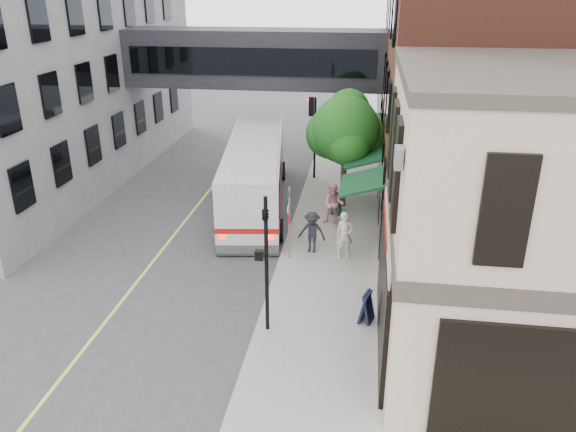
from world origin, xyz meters
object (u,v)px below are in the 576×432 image
(pedestrian_c, at_px, (312,232))
(sandwich_board, at_px, (367,307))
(pedestrian_b, at_px, (333,204))
(pedestrian_a, at_px, (344,235))
(newspaper_box, at_px, (336,206))
(bus, at_px, (255,171))

(pedestrian_c, bearing_deg, sandwich_board, -57.81)
(pedestrian_b, height_order, sandwich_board, pedestrian_b)
(pedestrian_a, bearing_deg, sandwich_board, -92.69)
(pedestrian_b, xyz_separation_m, sandwich_board, (1.60, -7.77, -0.44))
(newspaper_box, relative_size, sandwich_board, 0.80)
(sandwich_board, bearing_deg, pedestrian_b, 119.92)
(newspaper_box, bearing_deg, pedestrian_c, -85.16)
(pedestrian_a, bearing_deg, newspaper_box, 83.12)
(pedestrian_a, relative_size, pedestrian_c, 1.09)
(bus, relative_size, pedestrian_a, 6.30)
(bus, height_order, pedestrian_b, bus)
(bus, height_order, sandwich_board, bus)
(pedestrian_a, relative_size, newspaper_box, 2.27)
(pedestrian_b, distance_m, sandwich_board, 7.95)
(pedestrian_b, relative_size, pedestrian_c, 1.10)
(bus, xyz_separation_m, sandwich_board, (5.63, -9.98, -1.10))
(pedestrian_b, bearing_deg, sandwich_board, -70.46)
(pedestrian_a, relative_size, sandwich_board, 1.81)
(bus, xyz_separation_m, pedestrian_c, (3.35, -5.18, -0.75))
(pedestrian_a, xyz_separation_m, pedestrian_c, (-1.32, 0.28, -0.08))
(pedestrian_c, xyz_separation_m, sandwich_board, (2.27, -4.81, -0.35))
(pedestrian_a, height_order, pedestrian_b, pedestrian_b)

